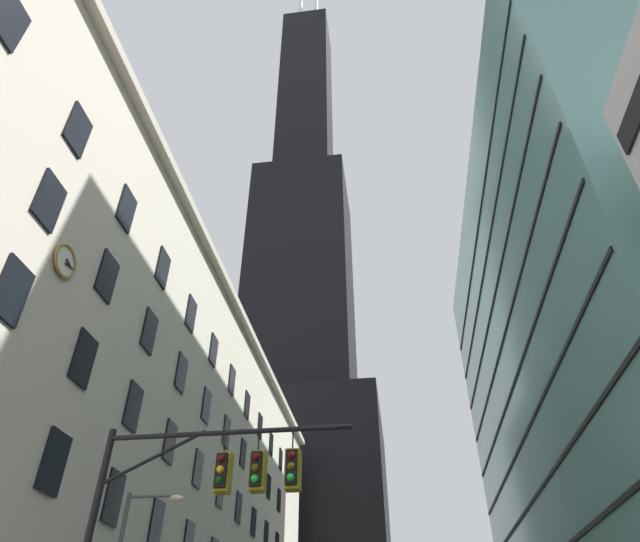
% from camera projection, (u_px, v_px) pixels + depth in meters
% --- Properties ---
extents(station_building, '(16.74, 66.33, 27.57)m').
position_uv_depth(station_building, '(110.00, 472.00, 39.46)').
color(station_building, beige).
rests_on(station_building, ground).
extents(dark_skyscraper, '(28.78, 28.78, 182.50)m').
position_uv_depth(dark_skyscraper, '(300.00, 336.00, 105.69)').
color(dark_skyscraper, black).
rests_on(dark_skyscraper, ground).
extents(glass_office_midrise, '(19.15, 47.15, 42.85)m').
position_uv_depth(glass_office_midrise, '(633.00, 367.00, 42.96)').
color(glass_office_midrise, slate).
rests_on(glass_office_midrise, ground).
extents(traffic_signal_mast, '(7.09, 0.63, 7.44)m').
position_uv_depth(traffic_signal_mast, '(206.00, 500.00, 14.26)').
color(traffic_signal_mast, black).
rests_on(traffic_signal_mast, sidewalk_left).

